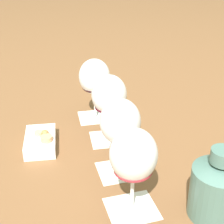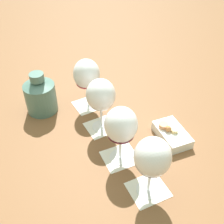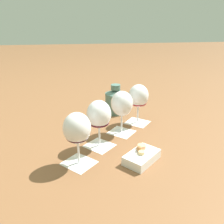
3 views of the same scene
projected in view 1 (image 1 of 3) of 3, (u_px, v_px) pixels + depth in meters
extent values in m
plane|color=brown|center=(112.00, 153.00, 0.93)|extent=(8.00, 8.00, 0.00)
cube|color=silver|center=(132.00, 209.00, 0.74)|extent=(0.14, 0.14, 0.00)
cube|color=silver|center=(120.00, 170.00, 0.86)|extent=(0.14, 0.14, 0.00)
cube|color=silver|center=(109.00, 139.00, 1.00)|extent=(0.14, 0.14, 0.00)
cube|color=silver|center=(96.00, 117.00, 1.12)|extent=(0.14, 0.14, 0.00)
cylinder|color=white|center=(132.00, 207.00, 0.74)|extent=(0.07, 0.07, 0.01)
cylinder|color=white|center=(132.00, 191.00, 0.72)|extent=(0.01, 0.01, 0.09)
ellipsoid|color=white|center=(133.00, 155.00, 0.68)|extent=(0.10, 0.10, 0.11)
ellipsoid|color=#A22C36|center=(133.00, 170.00, 0.69)|extent=(0.08, 0.08, 0.03)
cylinder|color=white|center=(120.00, 169.00, 0.86)|extent=(0.07, 0.07, 0.01)
cylinder|color=white|center=(120.00, 154.00, 0.84)|extent=(0.01, 0.01, 0.09)
ellipsoid|color=white|center=(120.00, 122.00, 0.80)|extent=(0.10, 0.10, 0.11)
ellipsoid|color=maroon|center=(120.00, 132.00, 0.81)|extent=(0.08, 0.08, 0.04)
cylinder|color=white|center=(109.00, 137.00, 1.00)|extent=(0.07, 0.07, 0.01)
cylinder|color=white|center=(109.00, 124.00, 0.98)|extent=(0.01, 0.01, 0.09)
ellipsoid|color=white|center=(109.00, 95.00, 0.93)|extent=(0.10, 0.10, 0.11)
ellipsoid|color=#470F1E|center=(109.00, 107.00, 0.95)|extent=(0.08, 0.08, 0.02)
cylinder|color=white|center=(96.00, 116.00, 1.12)|extent=(0.07, 0.07, 0.01)
cylinder|color=white|center=(95.00, 103.00, 1.10)|extent=(0.01, 0.01, 0.09)
ellipsoid|color=white|center=(95.00, 77.00, 1.05)|extent=(0.10, 0.10, 0.11)
ellipsoid|color=black|center=(95.00, 86.00, 1.07)|extent=(0.08, 0.08, 0.04)
cylinder|color=#4C7066|center=(217.00, 193.00, 0.70)|extent=(0.11, 0.11, 0.11)
cone|color=#4C7066|center=(222.00, 166.00, 0.67)|extent=(0.11, 0.11, 0.02)
cylinder|color=#4C7066|center=(224.00, 156.00, 0.66)|extent=(0.05, 0.05, 0.03)
cube|color=white|center=(40.00, 141.00, 0.95)|extent=(0.16, 0.15, 0.03)
cylinder|color=#DBB775|center=(39.00, 133.00, 0.95)|extent=(0.02, 0.02, 0.01)
cylinder|color=tan|center=(47.00, 139.00, 0.92)|extent=(0.03, 0.03, 0.01)
sphere|color=#B2703D|center=(45.00, 133.00, 0.94)|extent=(0.02, 0.02, 0.02)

